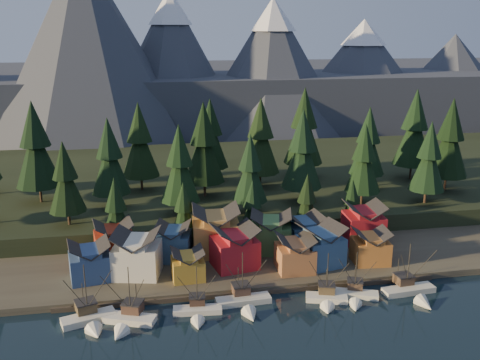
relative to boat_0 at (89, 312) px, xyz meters
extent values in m
plane|color=black|center=(32.16, -9.21, -2.49)|extent=(500.00, 500.00, 0.00)
cube|color=#373028|center=(32.16, 30.79, -1.74)|extent=(400.00, 50.00, 1.50)
cube|color=black|center=(32.16, 80.79, 0.51)|extent=(420.00, 100.00, 6.00)
cube|color=#453B31|center=(32.16, 7.29, -1.99)|extent=(80.00, 4.00, 1.00)
cube|color=#464C5A|center=(32.16, 230.79, 12.51)|extent=(560.00, 160.00, 30.00)
cone|color=#464C5A|center=(-12.84, 170.79, 42.51)|extent=(100.00, 100.00, 90.00)
cone|color=#464C5A|center=(27.16, 188.79, 33.51)|extent=(80.00, 80.00, 72.00)
cone|color=white|center=(27.16, 188.79, 60.87)|extent=(22.40, 22.40, 17.28)
cone|color=#464C5A|center=(77.16, 176.79, 31.51)|extent=(84.00, 84.00, 68.00)
cone|color=white|center=(77.16, 176.79, 57.35)|extent=(23.52, 23.52, 16.32)
cone|color=#464C5A|center=(132.16, 192.79, 26.51)|extent=(92.00, 92.00, 58.00)
cone|color=white|center=(132.16, 192.79, 48.55)|extent=(25.76, 25.76, 13.92)
cone|color=#464C5A|center=(192.16, 200.79, 22.51)|extent=(88.00, 88.00, 50.00)
cube|color=beige|center=(-0.35, 1.07, -2.10)|extent=(10.48, 6.26, 1.80)
cone|color=beige|center=(1.32, -4.11, -2.10)|extent=(4.26, 4.26, 3.38)
cube|color=black|center=(-0.35, 1.07, -2.77)|extent=(10.73, 6.38, 0.39)
cube|color=#4E4029|center=(-0.90, 2.80, -0.35)|extent=(4.47, 4.32, 2.03)
cube|color=#2A2828|center=(-0.90, 2.80, 0.78)|extent=(4.75, 4.60, 0.23)
cylinder|color=black|center=(-0.53, 1.65, 3.82)|extent=(0.20, 0.20, 10.14)
cylinder|color=black|center=(-1.53, 4.76, 1.23)|extent=(0.16, 0.16, 4.96)
cube|color=silver|center=(7.26, -0.48, -2.11)|extent=(10.27, 6.47, 1.74)
cone|color=silver|center=(5.39, -5.49, -2.11)|extent=(4.22, 4.26, 3.26)
cube|color=black|center=(7.26, -0.48, -2.76)|extent=(10.51, 6.61, 0.38)
cube|color=#4B3328|center=(7.89, 1.19, -0.42)|extent=(4.40, 4.27, 1.96)
cube|color=#2A2828|center=(7.89, 1.19, 0.66)|extent=(4.68, 4.55, 0.22)
cylinder|color=black|center=(7.47, 0.08, 3.60)|extent=(0.20, 0.20, 9.79)
cylinder|color=black|center=(8.60, 3.08, 1.10)|extent=(0.15, 0.15, 4.78)
cube|color=silver|center=(20.14, 0.65, -2.16)|extent=(9.62, 3.57, 1.49)
cone|color=silver|center=(19.71, -4.51, -2.16)|extent=(3.06, 3.44, 2.80)
cube|color=black|center=(20.14, 0.65, -2.72)|extent=(9.86, 3.64, 0.33)
cube|color=#412C22|center=(20.28, 2.36, -0.72)|extent=(3.21, 3.04, 1.68)
cube|color=#2A2828|center=(20.28, 2.36, 0.22)|extent=(3.41, 3.24, 0.19)
cylinder|color=black|center=(20.19, 1.22, 2.74)|extent=(0.17, 0.17, 8.40)
cylinder|color=black|center=(20.44, 4.31, 0.59)|extent=(0.13, 0.13, 4.11)
cube|color=beige|center=(29.60, 2.74, -2.12)|extent=(11.23, 3.85, 1.69)
cone|color=beige|center=(29.97, -3.31, -2.12)|extent=(3.40, 3.96, 3.18)
cube|color=black|center=(29.60, 2.74, -2.75)|extent=(11.50, 3.92, 0.37)
cube|color=brown|center=(29.48, 4.76, -0.48)|extent=(3.58, 3.38, 1.91)
cube|color=#2A2828|center=(29.48, 4.76, 0.58)|extent=(3.80, 3.60, 0.21)
cylinder|color=black|center=(29.56, 3.42, 3.44)|extent=(0.19, 0.19, 9.53)
cylinder|color=black|center=(29.33, 7.05, 1.00)|extent=(0.15, 0.15, 4.66)
cube|color=silver|center=(46.40, 0.70, -2.14)|extent=(8.82, 5.24, 1.61)
cone|color=silver|center=(45.11, -3.67, -2.14)|extent=(3.70, 3.57, 3.02)
cube|color=black|center=(46.40, 0.70, -2.74)|extent=(9.03, 5.35, 0.35)
cube|color=brown|center=(46.83, 2.16, -0.58)|extent=(3.95, 3.81, 1.81)
cube|color=#2A2828|center=(46.83, 2.16, 0.43)|extent=(4.20, 4.06, 0.20)
cylinder|color=black|center=(46.54, 1.19, 3.15)|extent=(0.18, 0.18, 9.07)
cylinder|color=black|center=(47.31, 3.81, 0.84)|extent=(0.14, 0.14, 4.43)
cube|color=silver|center=(52.70, 1.33, -2.16)|extent=(9.85, 5.99, 1.52)
cone|color=silver|center=(50.88, -3.53, -2.16)|extent=(3.81, 4.02, 2.86)
cube|color=black|center=(52.70, 1.33, -2.73)|extent=(10.08, 6.12, 0.33)
cube|color=#503A2B|center=(53.31, 2.95, -0.68)|extent=(3.86, 3.74, 1.71)
cube|color=#2A2828|center=(53.31, 2.95, 0.27)|extent=(4.10, 3.99, 0.19)
cylinder|color=black|center=(52.90, 1.87, 2.84)|extent=(0.17, 0.17, 8.57)
cylinder|color=black|center=(53.99, 4.78, 0.65)|extent=(0.13, 0.13, 4.19)
cube|color=beige|center=(64.33, 0.86, -2.12)|extent=(11.46, 4.18, 1.70)
cone|color=beige|center=(64.87, -5.27, -2.12)|extent=(3.52, 4.10, 3.19)
cube|color=black|center=(64.33, 0.86, -2.76)|extent=(11.74, 4.26, 0.37)
cube|color=#4F3A2A|center=(64.14, 2.91, -0.47)|extent=(3.68, 3.48, 1.92)
cube|color=#2A2828|center=(64.14, 2.91, 0.60)|extent=(3.91, 3.72, 0.21)
cylinder|color=black|center=(64.27, 1.54, 3.47)|extent=(0.19, 0.19, 9.58)
cylinder|color=black|center=(63.94, 5.22, 1.02)|extent=(0.15, 0.15, 4.68)
cube|color=#344D7C|center=(-1.04, 16.32, 1.87)|extent=(9.51, 8.68, 5.72)
cube|color=#344D7C|center=(-1.04, 16.32, 5.30)|extent=(5.81, 7.85, 1.17)
cube|color=beige|center=(8.83, 16.58, 2.47)|extent=(11.17, 10.35, 6.93)
cube|color=beige|center=(8.83, 16.58, 6.60)|extent=(6.91, 9.28, 1.35)
cube|color=#A57F2A|center=(19.42, 12.77, 1.24)|extent=(7.00, 6.58, 4.47)
cube|color=#A57F2A|center=(19.42, 12.77, 3.94)|extent=(3.98, 6.30, 0.94)
cube|color=maroon|center=(30.27, 16.91, 2.32)|extent=(10.79, 9.92, 6.62)
cube|color=maroon|center=(30.27, 16.91, 6.28)|extent=(6.62, 8.95, 1.32)
cube|color=#A3633A|center=(43.08, 12.82, 1.78)|extent=(7.84, 7.84, 5.53)
cube|color=#A3633A|center=(43.08, 12.82, 5.08)|extent=(4.36, 7.64, 1.09)
cube|color=#34547C|center=(49.48, 14.21, 2.36)|extent=(10.71, 9.68, 6.70)
cube|color=#34547C|center=(49.48, 14.21, 6.33)|extent=(6.71, 8.51, 1.28)
cube|color=#AE672C|center=(61.15, 13.60, 1.68)|extent=(8.30, 7.41, 5.35)
cube|color=#AE672C|center=(61.15, 13.60, 4.89)|extent=(4.80, 6.99, 1.09)
cube|color=maroon|center=(3.60, 25.52, 2.31)|extent=(9.61, 8.84, 6.60)
cube|color=maroon|center=(3.60, 25.52, 6.19)|extent=(5.82, 8.06, 1.19)
cube|color=#315075|center=(17.10, 23.44, 2.14)|extent=(9.06, 8.70, 6.25)
cube|color=#315075|center=(17.10, 23.44, 5.79)|extent=(5.65, 7.81, 1.08)
cube|color=#A8783B|center=(27.17, 25.15, 3.04)|extent=(11.28, 9.77, 8.06)
cube|color=#A8783B|center=(27.17, 25.15, 7.81)|extent=(6.45, 9.30, 1.51)
cube|color=#42703D|center=(40.27, 23.91, 2.37)|extent=(11.12, 9.90, 6.71)
cube|color=#42703D|center=(40.27, 23.91, 6.38)|extent=(6.93, 8.71, 1.34)
cube|color=#314F75|center=(48.67, 24.07, 2.11)|extent=(8.62, 7.82, 6.21)
cube|color=#314F75|center=(48.67, 24.07, 5.77)|extent=(5.03, 7.34, 1.12)
cube|color=maroon|center=(64.18, 25.02, 2.68)|extent=(9.62, 9.09, 7.34)
cube|color=maroon|center=(64.18, 25.02, 6.97)|extent=(5.55, 8.63, 1.27)
cylinder|color=#332319|center=(-17.84, 58.79, 6.03)|extent=(0.70, 0.70, 5.04)
cone|color=black|center=(-17.84, 58.79, 16.94)|extent=(12.31, 12.31, 17.34)
cone|color=black|center=(-17.84, 58.79, 25.89)|extent=(8.39, 8.39, 12.59)
cylinder|color=#332319|center=(-7.84, 38.79, 5.38)|extent=(0.70, 0.70, 3.74)
cone|color=black|center=(-7.84, 38.79, 13.47)|extent=(9.13, 9.13, 12.87)
cone|color=black|center=(-7.84, 38.79, 20.11)|extent=(6.23, 6.23, 9.34)
cylinder|color=#332319|center=(2.16, 50.79, 5.69)|extent=(0.70, 0.70, 4.35)
cone|color=black|center=(2.16, 50.79, 15.12)|extent=(10.64, 10.64, 15.00)
cone|color=black|center=(2.16, 50.79, 22.86)|extent=(7.26, 7.26, 10.89)
cylinder|color=#332319|center=(10.16, 65.79, 5.84)|extent=(0.70, 0.70, 4.67)
cone|color=black|center=(10.16, 65.79, 15.96)|extent=(11.41, 11.41, 16.08)
cone|color=black|center=(10.16, 65.79, 24.26)|extent=(7.78, 7.78, 11.67)
cylinder|color=#332319|center=(20.16, 40.79, 5.63)|extent=(0.70, 0.70, 4.24)
cone|color=black|center=(20.16, 40.79, 14.82)|extent=(10.36, 10.36, 14.60)
cone|color=black|center=(20.16, 40.79, 22.35)|extent=(7.07, 7.07, 10.60)
cylinder|color=#332319|center=(28.16, 55.79, 5.94)|extent=(0.70, 0.70, 4.86)
cone|color=black|center=(28.16, 55.79, 16.46)|extent=(11.87, 11.87, 16.73)
cone|color=black|center=(28.16, 55.79, 25.10)|extent=(8.10, 8.10, 12.14)
cylinder|color=#332319|center=(38.16, 38.79, 5.39)|extent=(0.70, 0.70, 3.77)
cone|color=black|center=(38.16, 38.79, 13.56)|extent=(9.21, 9.21, 12.98)
cone|color=black|center=(38.16, 38.79, 20.26)|extent=(6.28, 6.28, 9.42)
cylinder|color=#332319|center=(46.16, 62.79, 5.93)|extent=(0.70, 0.70, 4.83)
cone|color=black|center=(46.16, 62.79, 16.39)|extent=(11.81, 11.81, 16.64)
cone|color=black|center=(46.16, 62.79, 24.98)|extent=(8.05, 8.05, 12.08)
cylinder|color=#332319|center=(54.16, 45.79, 5.83)|extent=(0.70, 0.70, 4.64)
cone|color=black|center=(54.16, 45.79, 15.87)|extent=(11.33, 11.33, 15.97)
cone|color=black|center=(54.16, 45.79, 24.12)|extent=(7.73, 7.73, 11.59)
cylinder|color=#332319|center=(62.16, 70.79, 6.09)|extent=(0.70, 0.70, 5.16)
cone|color=black|center=(62.16, 70.79, 17.26)|extent=(12.61, 12.61, 17.77)
cone|color=black|center=(62.16, 70.79, 26.43)|extent=(8.60, 8.60, 12.90)
cylinder|color=#332319|center=(70.16, 40.79, 5.51)|extent=(0.70, 0.70, 4.00)
cone|color=black|center=(70.16, 40.79, 14.17)|extent=(9.77, 9.77, 13.77)
cone|color=black|center=(70.16, 40.79, 21.27)|extent=(6.66, 6.66, 9.99)
cylinder|color=#332319|center=(78.16, 56.79, 5.69)|extent=(0.70, 0.70, 4.36)
cone|color=black|center=(78.16, 56.79, 15.14)|extent=(10.66, 10.66, 15.02)
cone|color=black|center=(78.16, 56.79, 22.89)|extent=(7.27, 7.27, 10.90)
cylinder|color=#332319|center=(88.16, 38.79, 5.54)|extent=(0.70, 0.70, 4.07)
cone|color=black|center=(88.16, 38.79, 14.36)|extent=(9.94, 9.94, 14.01)
cone|color=black|center=(88.16, 38.79, 21.59)|extent=(6.78, 6.78, 10.17)
cylinder|color=#332319|center=(96.16, 62.79, 6.07)|extent=(0.70, 0.70, 5.11)
cone|color=black|center=(96.16, 62.79, 17.15)|extent=(12.50, 12.50, 17.61)
cone|color=black|center=(96.16, 62.79, 26.24)|extent=(8.52, 8.52, 12.78)
cylinder|color=#332319|center=(32.16, 72.79, 5.83)|extent=(0.70, 0.70, 4.64)
cone|color=black|center=(32.16, 72.79, 15.89)|extent=(11.35, 11.35, 16.00)
cone|color=black|center=(32.16, 72.79, 24.15)|extent=(7.74, 7.74, 11.61)
cylinder|color=#332319|center=(100.16, 48.79, 5.97)|extent=(0.70, 0.70, 4.91)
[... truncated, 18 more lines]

